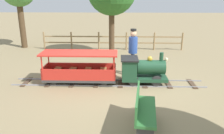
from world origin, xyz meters
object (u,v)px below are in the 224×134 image
object	(u,v)px
conductor_person	(133,48)
passenger_car	(80,71)
locomotive	(141,69)
park_bench	(143,111)

from	to	relation	value
conductor_person	passenger_car	bearing A→B (deg)	-64.44
passenger_car	conductor_person	bearing A→B (deg)	115.56
locomotive	conductor_person	size ratio (longest dim) A/B	0.89
locomotive	park_bench	distance (m)	2.49
passenger_car	locomotive	bearing A→B (deg)	90.00
locomotive	conductor_person	distance (m)	0.97
locomotive	park_bench	xyz separation A→B (m)	(2.48, -0.19, -0.07)
conductor_person	park_bench	bearing A→B (deg)	0.63
passenger_car	park_bench	size ratio (longest dim) A/B	1.75
locomotive	passenger_car	xyz separation A→B (m)	(0.00, -1.93, -0.06)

